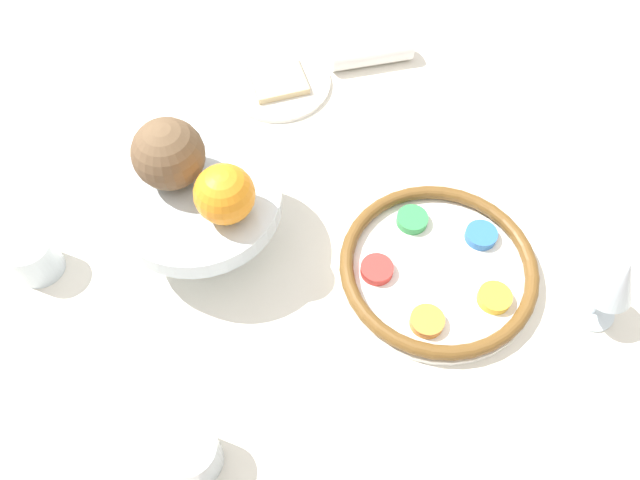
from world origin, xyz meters
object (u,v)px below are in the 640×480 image
Objects in this scene: orange_fruit at (224,194)px; cup_near at (192,454)px; coconut at (168,154)px; napkin_roll at (371,53)px; cup_far at (34,257)px; seder_plate at (438,268)px; bread_plate at (278,82)px; wine_glass at (617,281)px; fruit_stand at (199,204)px.

orange_fruit is 1.17× the size of cup_near.
coconut is at bearing -84.59° from cup_near.
napkin_roll is 2.27× the size of cup_far.
napkin_roll reaches higher than seder_plate.
wine_glass is at bearing 132.99° from bread_plate.
orange_fruit is at bearing 60.13° from napkin_roll.
fruit_stand is 1.50× the size of napkin_roll.
cup_far is (0.57, -0.03, 0.02)m from seder_plate.
bread_plate is at bearing -115.50° from coconut.
cup_far is at bearing -3.17° from seder_plate.
wine_glass reaches higher than cup_near.
cup_far is at bearing 38.81° from napkin_roll.
bread_plate is (0.22, -0.39, -0.01)m from seder_plate.
wine_glass is 0.86× the size of napkin_roll.
coconut is 0.52× the size of bread_plate.
cup_far is at bearing 19.58° from coconut.
seder_plate is 1.53× the size of bread_plate.
cup_far is (0.77, -0.10, -0.06)m from wine_glass.
coconut reaches higher than cup_far.
fruit_stand reaches higher than bread_plate.
fruit_stand is 0.46m from napkin_roll.
wine_glass is at bearing 166.94° from orange_fruit.
bread_plate is 2.72× the size of cup_far.
coconut reaches higher than bread_plate.
seder_plate is 3.55× the size of orange_fruit.
coconut reaches higher than cup_near.
orange_fruit is at bearing -13.06° from wine_glass.
wine_glass is 0.60m from coconut.
wine_glass is 0.56m from cup_near.
orange_fruit is at bearing 140.20° from coconut.
seder_plate reaches higher than bread_plate.
wine_glass reaches higher than fruit_stand.
seder_plate is at bearing 163.78° from coconut.
napkin_roll reaches higher than bread_plate.
orange_fruit is 0.31m from cup_near.
seder_plate is at bearing 176.83° from cup_far.
bread_plate is 1.20× the size of napkin_roll.
seder_plate is at bearing 97.45° from napkin_roll.
cup_near reaches higher than napkin_roll.
fruit_stand is 1.25× the size of bread_plate.
orange_fruit is (-0.04, 0.03, 0.06)m from fruit_stand.
fruit_stand is 0.33m from cup_near.
wine_glass is at bearing 117.16° from napkin_roll.
orange_fruit is at bearing -8.56° from seder_plate.
coconut reaches higher than orange_fruit.
orange_fruit reaches higher than wine_glass.
cup_far reaches higher than napkin_roll.
fruit_stand is at bearing -12.86° from seder_plate.
wine_glass is 0.58m from napkin_roll.
seder_plate is 0.23m from wine_glass.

